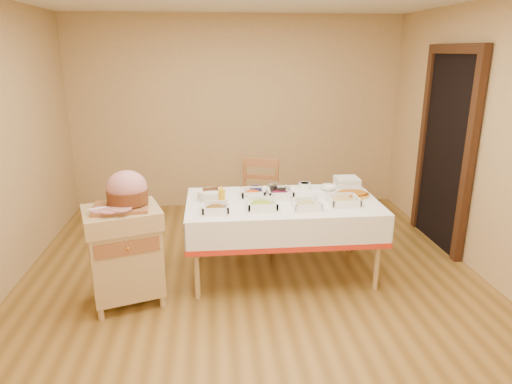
% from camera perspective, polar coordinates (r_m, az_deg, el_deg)
% --- Properties ---
extents(room_shell, '(5.00, 5.00, 5.00)m').
position_cam_1_polar(room_shell, '(3.90, -0.25, 4.97)').
color(room_shell, olive).
rests_on(room_shell, ground).
extents(doorway, '(0.09, 1.10, 2.20)m').
position_cam_1_polar(doorway, '(5.44, 22.67, 5.14)').
color(doorway, black).
rests_on(doorway, ground).
extents(dining_table, '(1.82, 1.02, 0.76)m').
position_cam_1_polar(dining_table, '(4.42, 3.27, -3.06)').
color(dining_table, tan).
rests_on(dining_table, ground).
extents(butcher_cart, '(0.74, 0.68, 0.87)m').
position_cam_1_polar(butcher_cart, '(4.09, -16.10, -7.01)').
color(butcher_cart, tan).
rests_on(butcher_cart, ground).
extents(dining_chair, '(0.54, 0.52, 0.97)m').
position_cam_1_polar(dining_chair, '(5.11, 0.32, -1.32)').
color(dining_chair, '#955930').
rests_on(dining_chair, ground).
extents(ham_on_board, '(0.48, 0.45, 0.32)m').
position_cam_1_polar(ham_on_board, '(3.94, -15.92, 0.01)').
color(ham_on_board, '#955930').
rests_on(ham_on_board, butcher_cart).
extents(serving_dish_a, '(0.24, 0.23, 0.10)m').
position_cam_1_polar(serving_dish_a, '(4.06, -5.09, -2.03)').
color(serving_dish_a, white).
rests_on(serving_dish_a, dining_table).
extents(serving_dish_b, '(0.27, 0.27, 0.11)m').
position_cam_1_polar(serving_dish_b, '(4.14, 0.72, -1.56)').
color(serving_dish_b, white).
rests_on(serving_dish_b, dining_table).
extents(serving_dish_c, '(0.25, 0.25, 0.10)m').
position_cam_1_polar(serving_dish_c, '(4.17, 6.34, -1.56)').
color(serving_dish_c, white).
rests_on(serving_dish_c, dining_table).
extents(serving_dish_d, '(0.27, 0.27, 0.10)m').
position_cam_1_polar(serving_dish_d, '(4.33, 10.87, -1.03)').
color(serving_dish_d, white).
rests_on(serving_dish_d, dining_table).
extents(serving_dish_e, '(0.24, 0.23, 0.11)m').
position_cam_1_polar(serving_dish_e, '(4.46, -0.41, -0.15)').
color(serving_dish_e, white).
rests_on(serving_dish_e, dining_table).
extents(serving_dish_f, '(0.26, 0.24, 0.12)m').
position_cam_1_polar(serving_dish_f, '(4.45, 3.04, -0.20)').
color(serving_dish_f, white).
rests_on(serving_dish_f, dining_table).
extents(small_bowl_left, '(0.11, 0.11, 0.05)m').
position_cam_1_polar(small_bowl_left, '(4.57, -5.40, 0.11)').
color(small_bowl_left, white).
rests_on(small_bowl_left, dining_table).
extents(small_bowl_mid, '(0.14, 0.14, 0.06)m').
position_cam_1_polar(small_bowl_mid, '(4.59, -0.07, 0.33)').
color(small_bowl_mid, navy).
rests_on(small_bowl_mid, dining_table).
extents(small_bowl_right, '(0.12, 0.12, 0.06)m').
position_cam_1_polar(small_bowl_right, '(4.75, 6.09, 0.84)').
color(small_bowl_right, white).
rests_on(small_bowl_right, dining_table).
extents(bowl_white_imported, '(0.19, 0.19, 0.04)m').
position_cam_1_polar(bowl_white_imported, '(4.64, 1.33, 0.31)').
color(bowl_white_imported, white).
rests_on(bowl_white_imported, dining_table).
extents(bowl_small_imported, '(0.20, 0.20, 0.05)m').
position_cam_1_polar(bowl_small_imported, '(4.74, 9.01, 0.54)').
color(bowl_small_imported, white).
rests_on(bowl_small_imported, dining_table).
extents(preserve_jar_left, '(0.10, 0.10, 0.12)m').
position_cam_1_polar(preserve_jar_left, '(4.55, 2.17, 0.46)').
color(preserve_jar_left, silver).
rests_on(preserve_jar_left, dining_table).
extents(preserve_jar_right, '(0.10, 0.10, 0.12)m').
position_cam_1_polar(preserve_jar_right, '(4.48, 3.17, 0.17)').
color(preserve_jar_right, silver).
rests_on(preserve_jar_right, dining_table).
extents(mustard_bottle, '(0.06, 0.06, 0.20)m').
position_cam_1_polar(mustard_bottle, '(4.20, -4.30, -0.58)').
color(mustard_bottle, gold).
rests_on(mustard_bottle, dining_table).
extents(bread_basket, '(0.25, 0.25, 0.11)m').
position_cam_1_polar(bread_basket, '(4.40, -5.69, -0.34)').
color(bread_basket, white).
rests_on(bread_basket, dining_table).
extents(plate_stack, '(0.24, 0.24, 0.10)m').
position_cam_1_polar(plate_stack, '(4.88, 11.29, 1.22)').
color(plate_stack, white).
rests_on(plate_stack, dining_table).
extents(brass_platter, '(0.34, 0.24, 0.04)m').
position_cam_1_polar(brass_platter, '(4.57, 11.91, -0.30)').
color(brass_platter, gold).
rests_on(brass_platter, dining_table).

